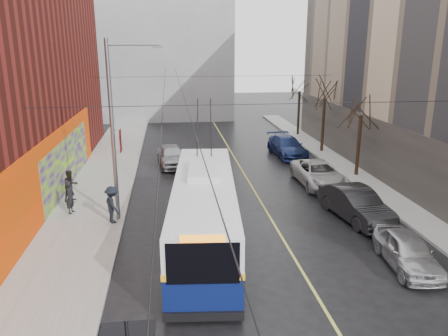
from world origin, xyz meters
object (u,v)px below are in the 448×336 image
object	(u,v)px
tree_far	(300,83)
following_car	(171,155)
trolleybus	(204,210)
streetlight_pole	(116,128)
parked_car_b	(356,204)
parked_car_a	(407,251)
pedestrian_b	(71,186)
parked_car_c	(319,174)
tree_near	(362,104)
parked_car_d	(287,146)
pedestrian_c	(112,205)
tree_mid	(325,89)
pedestrian_a	(70,197)

from	to	relation	value
tree_far	following_car	bearing A→B (deg)	-142.33
following_car	trolleybus	bearing A→B (deg)	-90.65
streetlight_pole	parked_car_b	xyz separation A→B (m)	(11.94, -1.22, -4.02)
parked_car_a	pedestrian_b	world-z (taller)	pedestrian_b
trolleybus	parked_car_c	distance (m)	11.04
parked_car_b	trolleybus	bearing A→B (deg)	-175.82
tree_near	trolleybus	size ratio (longest dim) A/B	0.51
tree_far	parked_car_a	size ratio (longest dim) A/B	1.60
trolleybus	parked_car_d	world-z (taller)	trolleybus
tree_near	parked_car_d	world-z (taller)	tree_near
parked_car_c	pedestrian_c	size ratio (longest dim) A/B	2.90
parked_car_c	pedestrian_b	world-z (taller)	pedestrian_b
tree_near	parked_car_d	bearing A→B (deg)	117.33
tree_near	parked_car_d	size ratio (longest dim) A/B	1.19
trolleybus	pedestrian_c	bearing A→B (deg)	153.68
following_car	pedestrian_c	bearing A→B (deg)	-111.90
parked_car_a	parked_car_d	xyz separation A→B (m)	(0.00, 18.47, 0.08)
tree_mid	pedestrian_a	bearing A→B (deg)	-146.29
pedestrian_a	pedestrian_c	distance (m)	2.82
pedestrian_b	trolleybus	bearing A→B (deg)	-82.38
streetlight_pole	pedestrian_a	size ratio (longest dim) A/B	5.17
pedestrian_b	parked_car_b	bearing A→B (deg)	-57.13
parked_car_a	pedestrian_c	bearing A→B (deg)	160.03
parked_car_a	following_car	bearing A→B (deg)	124.56
parked_car_a	following_car	size ratio (longest dim) A/B	0.89
pedestrian_c	pedestrian_a	bearing A→B (deg)	27.91
pedestrian_a	following_car	bearing A→B (deg)	-19.58
tree_near	pedestrian_c	xyz separation A→B (m)	(-15.50, -6.47, -3.89)
parked_car_a	tree_near	bearing A→B (deg)	80.70
streetlight_pole	following_car	distance (m)	11.42
parked_car_c	pedestrian_c	world-z (taller)	pedestrian_c
streetlight_pole	following_car	xyz separation A→B (m)	(2.63, 10.34, -4.06)
trolleybus	pedestrian_b	size ratio (longest dim) A/B	6.95
parked_car_c	streetlight_pole	bearing A→B (deg)	-159.82
parked_car_a	parked_car_d	bearing A→B (deg)	95.31
parked_car_c	following_car	xyz separation A→B (m)	(-9.31, 5.85, 0.03)
tree_near	pedestrian_b	bearing A→B (deg)	-170.67
parked_car_b	pedestrian_c	size ratio (longest dim) A/B	2.67
trolleybus	pedestrian_c	distance (m)	5.13
tree_mid	following_car	distance (m)	13.55
parked_car_a	parked_car_b	distance (m)	5.06
parked_car_a	following_car	xyz separation A→B (m)	(-9.31, 16.62, 0.08)
parked_car_a	trolleybus	bearing A→B (deg)	163.65
parked_car_a	pedestrian_c	distance (m)	13.61
streetlight_pole	parked_car_c	xyz separation A→B (m)	(11.94, 4.49, -4.09)
tree_far	pedestrian_a	distance (m)	26.31
parked_car_d	following_car	distance (m)	9.49
tree_mid	trolleybus	bearing A→B (deg)	-124.66
pedestrian_a	tree_near	bearing A→B (deg)	-64.26
tree_mid	tree_far	bearing A→B (deg)	90.00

